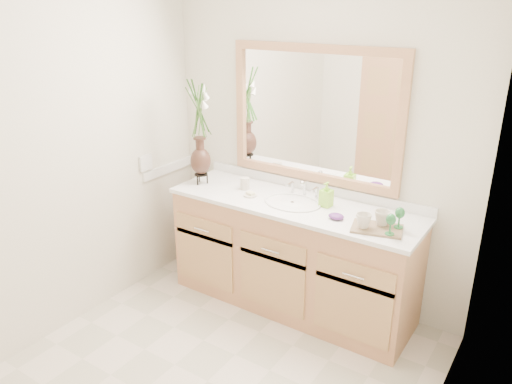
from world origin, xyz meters
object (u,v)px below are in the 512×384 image
Objects in this scene: flower_vase at (199,118)px; tray at (377,229)px; soap_bottle at (326,195)px; tumbler at (245,183)px.

flower_vase is 2.48× the size of tray.
soap_bottle is 0.47m from tray.
soap_bottle is at bearing 6.77° from flower_vase.
tumbler is at bearing 13.01° from flower_vase.
soap_bottle reaches higher than tumbler.
tumbler is at bearing -171.56° from soap_bottle.
flower_vase is 4.88× the size of soap_bottle.
flower_vase is at bearing 163.51° from tray.
tumbler is 0.29× the size of tray.
soap_bottle is at bearing 144.00° from tray.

